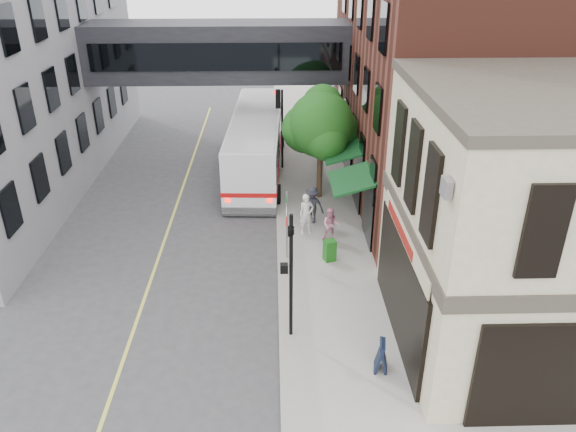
{
  "coord_description": "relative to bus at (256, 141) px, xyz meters",
  "views": [
    {
      "loc": [
        -0.12,
        -13.05,
        12.21
      ],
      "look_at": [
        0.38,
        4.68,
        3.24
      ],
      "focal_mm": 35.0,
      "sensor_mm": 36.0,
      "label": 1
    }
  ],
  "objects": [
    {
      "name": "ground",
      "position": [
        1.05,
        -16.88,
        -1.81
      ],
      "size": [
        120.0,
        120.0,
        0.0
      ],
      "primitive_type": "plane",
      "color": "#38383A",
      "rests_on": "ground"
    },
    {
      "name": "sidewalk_main",
      "position": [
        3.05,
        -2.88,
        -1.73
      ],
      "size": [
        4.0,
        60.0,
        0.15
      ],
      "primitive_type": "cube",
      "color": "gray",
      "rests_on": "ground"
    },
    {
      "name": "corner_building",
      "position": [
        10.02,
        -14.88,
        2.4
      ],
      "size": [
        10.19,
        8.12,
        8.45
      ],
      "color": "tan",
      "rests_on": "ground"
    },
    {
      "name": "brick_building",
      "position": [
        11.03,
        -1.88,
        5.18
      ],
      "size": [
        13.76,
        18.0,
        14.0
      ],
      "color": "#4D2118",
      "rests_on": "ground"
    },
    {
      "name": "skyway_bridge",
      "position": [
        -1.95,
        1.12,
        4.69
      ],
      "size": [
        14.0,
        3.18,
        3.0
      ],
      "color": "black",
      "rests_on": "ground"
    },
    {
      "name": "traffic_signal_near",
      "position": [
        1.42,
        -14.88,
        1.17
      ],
      "size": [
        0.44,
        0.22,
        4.6
      ],
      "color": "black",
      "rests_on": "sidewalk_main"
    },
    {
      "name": "traffic_signal_far",
      "position": [
        1.31,
        0.12,
        1.53
      ],
      "size": [
        0.53,
        0.28,
        4.5
      ],
      "color": "black",
      "rests_on": "sidewalk_main"
    },
    {
      "name": "street_sign_pole",
      "position": [
        1.44,
        -9.88,
        0.12
      ],
      "size": [
        0.08,
        0.75,
        3.0
      ],
      "color": "gray",
      "rests_on": "sidewalk_main"
    },
    {
      "name": "street_tree",
      "position": [
        3.24,
        -3.66,
        2.1
      ],
      "size": [
        3.8,
        3.2,
        5.6
      ],
      "color": "#382619",
      "rests_on": "sidewalk_main"
    },
    {
      "name": "lane_marking",
      "position": [
        -3.95,
        -6.88,
        -1.8
      ],
      "size": [
        0.12,
        40.0,
        0.01
      ],
      "primitive_type": "cube",
      "color": "#D8CC4C",
      "rests_on": "ground"
    },
    {
      "name": "bus",
      "position": [
        0.0,
        0.0,
        0.0
      ],
      "size": [
        3.3,
        12.09,
        3.23
      ],
      "color": "white",
      "rests_on": "ground"
    },
    {
      "name": "pedestrian_a",
      "position": [
        2.37,
        -7.76,
        -0.73
      ],
      "size": [
        0.78,
        0.63,
        1.86
      ],
      "primitive_type": "imported",
      "rotation": [
        0.0,
        0.0,
        0.31
      ],
      "color": "silver",
      "rests_on": "sidewalk_main"
    },
    {
      "name": "pedestrian_b",
      "position": [
        3.39,
        -8.49,
        -0.89
      ],
      "size": [
        0.83,
        0.7,
        1.53
      ],
      "primitive_type": "imported",
      "rotation": [
        0.0,
        0.0,
        -0.17
      ],
      "color": "pink",
      "rests_on": "sidewalk_main"
    },
    {
      "name": "pedestrian_c",
      "position": [
        2.7,
        -6.76,
        -0.77
      ],
      "size": [
        1.31,
        1.04,
        1.77
      ],
      "primitive_type": "imported",
      "rotation": [
        0.0,
        0.0,
        -0.39
      ],
      "color": "#212229",
      "rests_on": "sidewalk_main"
    },
    {
      "name": "newspaper_box",
      "position": [
        3.2,
        -10.15,
        -1.21
      ],
      "size": [
        0.56,
        0.53,
        0.9
      ],
      "primitive_type": "cube",
      "rotation": [
        0.0,
        0.0,
        0.34
      ],
      "color": "#185E15",
      "rests_on": "sidewalk_main"
    },
    {
      "name": "sandwich_board",
      "position": [
        4.16,
        -16.65,
        -1.14
      ],
      "size": [
        0.47,
        0.64,
        1.04
      ],
      "primitive_type": "cube",
      "rotation": [
        0.0,
        0.0,
        -0.18
      ],
      "color": "black",
      "rests_on": "sidewalk_main"
    }
  ]
}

